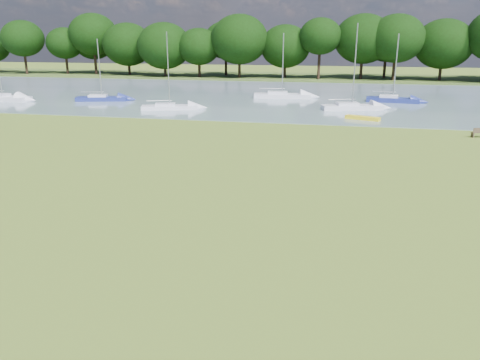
% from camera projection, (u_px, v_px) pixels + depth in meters
% --- Properties ---
extents(ground, '(220.00, 220.00, 0.00)m').
position_uv_depth(ground, '(280.00, 211.00, 21.08)').
color(ground, olive).
extents(river, '(220.00, 40.00, 0.10)m').
position_uv_depth(river, '(322.00, 97.00, 60.34)').
color(river, slate).
rests_on(river, ground).
extents(far_bank, '(220.00, 20.00, 0.40)m').
position_uv_depth(far_bank, '(329.00, 78.00, 88.39)').
color(far_bank, '#4C6626').
rests_on(far_bank, ground).
extents(riverbank_bench, '(1.33, 0.68, 0.79)m').
position_uv_depth(riverbank_bench, '(480.00, 133.00, 36.25)').
color(riverbank_bench, brown).
rests_on(riverbank_bench, ground).
extents(kayak, '(3.28, 1.87, 0.32)m').
position_uv_depth(kayak, '(362.00, 118.00, 43.87)').
color(kayak, yellow).
rests_on(kayak, river).
extents(tree_line, '(159.30, 9.39, 11.37)m').
position_uv_depth(tree_line, '(379.00, 41.00, 81.01)').
color(tree_line, black).
rests_on(tree_line, far_bank).
extents(sailboat_1, '(6.63, 3.47, 8.79)m').
position_uv_depth(sailboat_1, '(351.00, 105.00, 49.73)').
color(sailboat_1, silver).
rests_on(sailboat_1, river).
extents(sailboat_2, '(7.29, 2.89, 7.89)m').
position_uv_depth(sailboat_2, '(281.00, 94.00, 59.26)').
color(sailboat_2, silver).
rests_on(sailboat_2, river).
extents(sailboat_3, '(7.14, 2.34, 8.64)m').
position_uv_depth(sailboat_3, '(2.00, 97.00, 56.81)').
color(sailboat_3, silver).
rests_on(sailboat_3, river).
extents(sailboat_4, '(6.13, 2.42, 7.81)m').
position_uv_depth(sailboat_4, '(392.00, 98.00, 55.42)').
color(sailboat_4, navy).
rests_on(sailboat_4, river).
extents(sailboat_5, '(6.31, 3.29, 7.23)m').
position_uv_depth(sailboat_5, '(101.00, 97.00, 56.66)').
color(sailboat_5, navy).
rests_on(sailboat_5, river).
extents(sailboat_6, '(6.19, 3.41, 7.98)m').
position_uv_depth(sailboat_6, '(169.00, 106.00, 49.96)').
color(sailboat_6, silver).
rests_on(sailboat_6, river).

